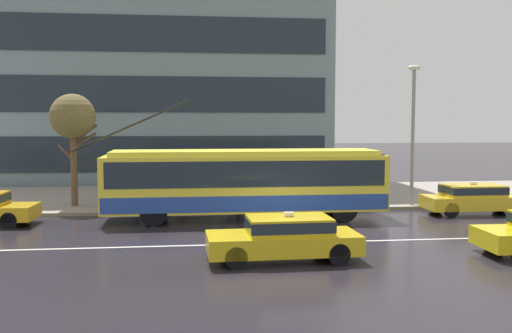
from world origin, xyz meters
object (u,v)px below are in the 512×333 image
(taxi_oncoming_near, at_px, (285,236))
(taxi_ahead_of_bus, at_px, (475,198))
(pedestrian_walking_past, at_px, (238,170))
(street_tree_bare, at_px, (73,118))
(street_lamp, at_px, (413,122))
(bus_shelter, at_px, (182,163))
(pedestrian_approaching_curb, at_px, (180,171))
(pedestrian_at_shelter, at_px, (137,172))
(trolleybus, at_px, (245,181))

(taxi_oncoming_near, xyz_separation_m, taxi_ahead_of_bus, (9.50, 7.13, 0.00))
(pedestrian_walking_past, relative_size, street_tree_bare, 0.40)
(taxi_oncoming_near, height_order, street_lamp, street_lamp)
(pedestrian_walking_past, bearing_deg, bus_shelter, 143.93)
(pedestrian_approaching_curb, relative_size, street_tree_bare, 0.40)
(taxi_oncoming_near, height_order, bus_shelter, bus_shelter)
(pedestrian_at_shelter, distance_m, street_lamp, 12.66)
(taxi_oncoming_near, distance_m, street_tree_bare, 13.62)
(pedestrian_walking_past, bearing_deg, taxi_oncoming_near, -86.60)
(street_lamp, xyz_separation_m, street_tree_bare, (-15.32, 1.46, 0.18))
(trolleybus, distance_m, street_lamp, 8.53)
(street_tree_bare, bearing_deg, taxi_ahead_of_bus, -11.29)
(trolleybus, xyz_separation_m, taxi_oncoming_near, (0.43, -6.97, -0.85))
(taxi_oncoming_near, xyz_separation_m, street_tree_bare, (-7.85, 10.59, 3.41))
(pedestrian_walking_past, distance_m, street_lamp, 8.29)
(street_lamp, bearing_deg, bus_shelter, 170.62)
(pedestrian_approaching_curb, bearing_deg, bus_shelter, 52.72)
(taxi_ahead_of_bus, height_order, street_lamp, street_lamp)
(trolleybus, xyz_separation_m, street_lamp, (7.91, 2.16, 2.37))
(bus_shelter, relative_size, street_lamp, 0.65)
(bus_shelter, distance_m, pedestrian_walking_past, 3.03)
(taxi_oncoming_near, bearing_deg, street_lamp, 50.72)
(street_tree_bare, bearing_deg, pedestrian_at_shelter, -13.24)
(pedestrian_at_shelter, height_order, pedestrian_approaching_curb, pedestrian_approaching_curb)
(trolleybus, bearing_deg, bus_shelter, 123.26)
(pedestrian_approaching_curb, relative_size, pedestrian_walking_past, 0.99)
(street_lamp, bearing_deg, pedestrian_approaching_curb, 171.65)
(taxi_oncoming_near, bearing_deg, trolleybus, 93.56)
(street_tree_bare, bearing_deg, trolleybus, -26.02)
(bus_shelter, height_order, pedestrian_walking_past, bus_shelter)
(bus_shelter, bearing_deg, trolleybus, -56.74)
(street_lamp, bearing_deg, pedestrian_walking_past, -179.61)
(taxi_oncoming_near, bearing_deg, bus_shelter, 105.37)
(taxi_ahead_of_bus, relative_size, street_tree_bare, 0.89)
(taxi_ahead_of_bus, xyz_separation_m, pedestrian_walking_past, (-10.04, 1.95, 1.12))
(taxi_ahead_of_bus, distance_m, bus_shelter, 13.10)
(trolleybus, height_order, street_lamp, street_lamp)
(pedestrian_approaching_curb, bearing_deg, street_lamp, -8.35)
(taxi_oncoming_near, relative_size, pedestrian_walking_past, 2.15)
(taxi_ahead_of_bus, height_order, pedestrian_approaching_curb, pedestrian_approaching_curb)
(trolleybus, distance_m, bus_shelter, 4.68)
(pedestrian_approaching_curb, bearing_deg, street_tree_bare, -178.81)
(street_lamp, relative_size, street_tree_bare, 1.26)
(trolleybus, bearing_deg, taxi_ahead_of_bus, 0.90)
(trolleybus, bearing_deg, pedestrian_walking_past, 92.89)
(trolleybus, relative_size, bus_shelter, 3.00)
(taxi_oncoming_near, relative_size, taxi_ahead_of_bus, 0.97)
(street_lamp, height_order, street_tree_bare, street_lamp)
(pedestrian_at_shelter, bearing_deg, taxi_oncoming_near, -63.36)
(trolleybus, relative_size, street_lamp, 1.94)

